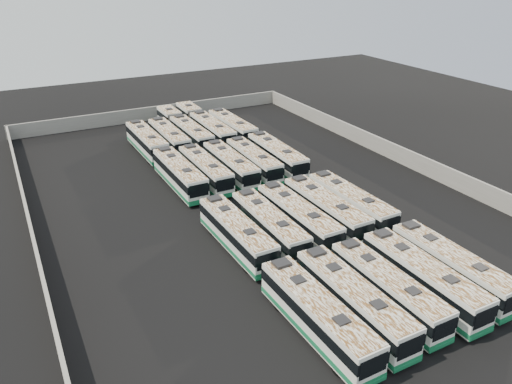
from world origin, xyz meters
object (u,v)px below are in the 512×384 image
(bus_midback_left, at_px, (205,170))
(bus_back_far_right, at_px, (232,128))
(bus_midfront_center, at_px, (298,218))
(bus_midback_right, at_px, (254,161))
(bus_front_far_right, at_px, (451,266))
(bus_back_far_left, at_px, (147,142))
(bus_back_left, at_px, (169,138))
(bus_front_center, at_px, (387,288))
(bus_midback_center, at_px, (231,165))
(bus_front_far_left, at_px, (317,315))
(bus_midfront_left, at_px, (269,225))
(bus_midfront_far_right, at_px, (351,203))
(bus_back_center, at_px, (184,129))
(bus_midback_far_left, at_px, (180,174))
(bus_back_right, at_px, (204,125))
(bus_front_left, at_px, (353,301))
(bus_midfront_far_left, at_px, (237,233))
(bus_midback_far_right, at_px, (277,156))
(bus_front_right, at_px, (423,278))
(bus_midfront_right, at_px, (325,210))

(bus_midback_left, relative_size, bus_back_far_right, 0.97)
(bus_midfront_center, relative_size, bus_midback_right, 1.04)
(bus_front_far_right, relative_size, bus_midback_right, 1.02)
(bus_back_far_left, height_order, bus_back_left, bus_back_far_left)
(bus_front_center, height_order, bus_midback_left, bus_midback_left)
(bus_midback_left, xyz_separation_m, bus_midback_center, (3.24, -0.10, 0.01))
(bus_front_far_left, height_order, bus_front_far_right, bus_front_far_left)
(bus_midfront_left, bearing_deg, bus_midfront_far_right, 1.55)
(bus_front_far_right, height_order, bus_midback_center, bus_front_far_right)
(bus_front_center, distance_m, bus_front_far_right, 6.56)
(bus_back_far_left, xyz_separation_m, bus_back_center, (6.50, 3.18, -0.05))
(bus_front_far_right, bearing_deg, bus_midfront_left, 126.82)
(bus_midfront_far_right, height_order, bus_midback_far_left, bus_midback_far_left)
(bus_front_center, height_order, bus_midfront_center, bus_midfront_center)
(bus_front_far_left, distance_m, bus_midfront_far_right, 18.39)
(bus_midfront_far_right, relative_size, bus_back_right, 0.64)
(bus_front_left, distance_m, bus_midfront_center, 13.20)
(bus_midback_right, bearing_deg, bus_front_center, -95.34)
(bus_front_left, xyz_separation_m, bus_midback_left, (0.08, 28.17, -0.04))
(bus_front_far_left, height_order, bus_midback_center, bus_front_far_left)
(bus_front_far_left, xyz_separation_m, bus_midback_right, (9.69, 28.24, -0.06))
(bus_midfront_far_left, xyz_separation_m, bus_midback_far_left, (0.07, 15.33, 0.04))
(bus_front_center, relative_size, bus_midback_far_right, 0.95)
(bus_back_center, bearing_deg, bus_back_far_right, -25.61)
(bus_front_center, xyz_separation_m, bus_back_center, (0.06, 44.13, 0.02))
(bus_midfront_far_left, xyz_separation_m, bus_midback_center, (6.49, 15.19, -0.01))
(bus_front_center, bearing_deg, bus_midback_right, 83.38)
(bus_back_right, bearing_deg, bus_midfront_far_left, -106.67)
(bus_front_center, relative_size, bus_back_center, 0.64)
(bus_midfront_far_right, height_order, bus_back_far_right, bus_back_far_right)
(bus_front_right, distance_m, bus_back_left, 41.83)
(bus_front_far_right, bearing_deg, bus_midback_center, 102.89)
(bus_front_far_left, height_order, bus_back_far_left, same)
(bus_front_right, distance_m, bus_front_far_right, 3.24)
(bus_midback_far_left, bearing_deg, bus_back_far_left, 89.72)
(bus_midfront_center, bearing_deg, bus_midfront_far_right, 0.77)
(bus_midfront_right, xyz_separation_m, bus_midback_left, (-6.53, 15.23, -0.06))
(bus_back_left, bearing_deg, bus_midback_center, -75.49)
(bus_midfront_right, xyz_separation_m, bus_back_center, (-3.28, 31.25, -0.05))
(bus_midfront_far_right, relative_size, bus_midback_far_right, 0.98)
(bus_midback_left, bearing_deg, bus_front_center, -83.69)
(bus_front_far_right, bearing_deg, bus_back_right, 94.03)
(bus_front_far_left, distance_m, bus_front_far_right, 13.04)
(bus_midback_far_left, distance_m, bus_back_center, 17.24)
(bus_midback_far_right, distance_m, bus_back_far_right, 13.07)
(bus_midfront_center, distance_m, bus_back_far_right, 29.09)
(bus_back_center, height_order, bus_back_right, bus_back_right)
(bus_front_far_right, height_order, bus_midfront_far_left, bus_front_far_right)
(bus_front_far_left, relative_size, bus_front_far_right, 1.02)
(bus_midfront_far_right, distance_m, bus_midback_center, 16.42)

